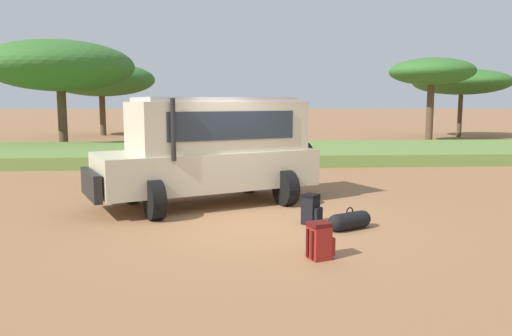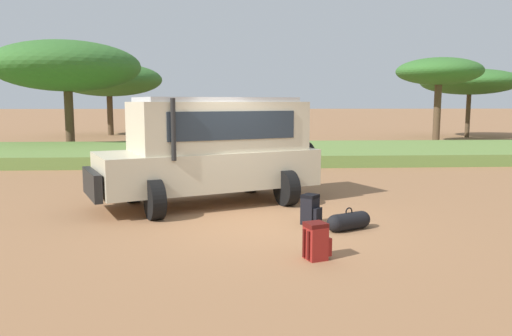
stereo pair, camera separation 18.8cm
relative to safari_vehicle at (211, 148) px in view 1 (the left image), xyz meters
The scene contains 10 objects.
ground_plane 2.55m from the safari_vehicle, 63.70° to the right, with size 320.00×320.00×0.00m, color #936642.
grass_bank 9.57m from the safari_vehicle, 84.13° to the left, with size 120.00×7.00×0.44m.
safari_vehicle is the anchor object (origin of this frame).
backpack_beside_front_wheel 4.67m from the safari_vehicle, 68.68° to the right, with size 0.44×0.38×0.56m.
backpack_cluster_center 3.03m from the safari_vehicle, 47.59° to the right, with size 0.43×0.42×0.58m.
duffel_bag_low_black_case 3.81m from the safari_vehicle, 45.22° to the right, with size 0.88×0.61×0.42m.
acacia_tree_far_left 25.74m from the safari_vehicle, 107.94° to the left, with size 7.34×6.68×5.04m.
acacia_tree_left_mid 16.16m from the safari_vehicle, 118.20° to the left, with size 7.14×7.58×5.30m.
acacia_tree_centre_back 20.38m from the safari_vehicle, 53.07° to the left, with size 4.70×4.64×4.78m.
acacia_tree_right_mid 26.48m from the safari_vehicle, 52.04° to the left, with size 6.24×6.55×4.46m.
Camera 1 is at (-0.81, -9.43, 2.34)m, focal length 35.00 mm.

